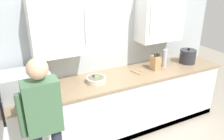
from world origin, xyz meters
name	(u,v)px	position (x,y,z in m)	size (l,w,h in m)	color
back_wall_tiled	(109,37)	(0.00, 1.10, 1.43)	(3.86, 0.44, 2.69)	#B2BCC1
counter_unit	(119,104)	(0.00, 0.76, 0.46)	(3.41, 0.70, 0.92)	white
microwave_oven	(23,85)	(-1.32, 0.79, 1.07)	(0.59, 0.82, 0.30)	#B7BABF
wooden_spoon	(138,71)	(0.34, 0.78, 0.93)	(0.19, 0.20, 0.02)	tan
fruit_bowl	(96,79)	(-0.38, 0.74, 0.96)	(0.27, 0.27, 0.10)	beige
thermos_flask	(165,58)	(0.82, 0.77, 1.07)	(0.08, 0.08, 0.29)	#B7BABF
stock_pot	(188,56)	(1.28, 0.74, 1.04)	(0.36, 0.27, 0.26)	#2D2D33
knife_block	(155,63)	(0.62, 0.74, 1.03)	(0.11, 0.15, 0.28)	tan
person_figure	(44,120)	(-1.22, 0.08, 0.97)	(0.44, 0.54, 1.63)	#282D3D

